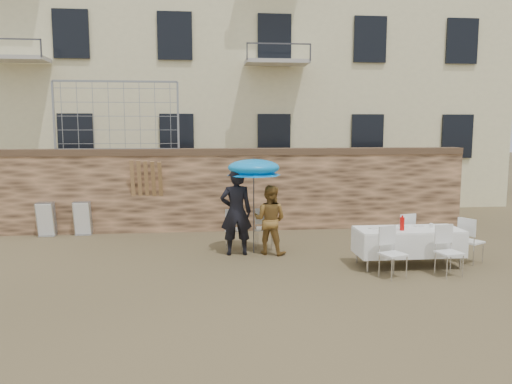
{
  "coord_description": "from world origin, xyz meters",
  "views": [
    {
      "loc": [
        -0.72,
        -8.58,
        2.8
      ],
      "look_at": [
        0.4,
        2.2,
        1.4
      ],
      "focal_mm": 35.0,
      "sensor_mm": 36.0,
      "label": 1
    }
  ],
  "objects": [
    {
      "name": "soda_bottle",
      "position": [
        3.17,
        0.79,
        0.91
      ],
      "size": [
        0.09,
        0.09,
        0.26
      ],
      "primitive_type": "cylinder",
      "color": "red",
      "rests_on": "banquet_table"
    },
    {
      "name": "banquet_table",
      "position": [
        3.37,
        0.94,
        0.73
      ],
      "size": [
        2.1,
        0.85,
        0.78
      ],
      "color": "white",
      "rests_on": "ground"
    },
    {
      "name": "chair_stack_left",
      "position": [
        -4.79,
        4.69,
        0.46
      ],
      "size": [
        0.46,
        0.4,
        0.92
      ],
      "primitive_type": null,
      "color": "white",
      "rests_on": "ground"
    },
    {
      "name": "couple_chair_right",
      "position": [
        0.66,
        2.78,
        0.48
      ],
      "size": [
        0.58,
        0.58,
        0.96
      ],
      "primitive_type": null,
      "rotation": [
        0.0,
        0.0,
        2.9
      ],
      "color": "white",
      "rests_on": "ground"
    },
    {
      "name": "man_suit",
      "position": [
        -0.04,
        2.23,
        0.96
      ],
      "size": [
        0.71,
        0.48,
        1.91
      ],
      "primitive_type": "imported",
      "rotation": [
        0.0,
        0.0,
        3.17
      ],
      "color": "black",
      "rests_on": "ground"
    },
    {
      "name": "couple_chair_left",
      "position": [
        -0.04,
        2.78,
        0.48
      ],
      "size": [
        0.54,
        0.54,
        0.96
      ],
      "primitive_type": null,
      "rotation": [
        0.0,
        0.0,
        3.0
      ],
      "color": "white",
      "rests_on": "ground"
    },
    {
      "name": "umbrella",
      "position": [
        0.36,
        2.33,
        1.87
      ],
      "size": [
        1.2,
        1.2,
        1.98
      ],
      "color": "#3F3F44",
      "rests_on": "ground"
    },
    {
      "name": "wood_planks",
      "position": [
        -2.29,
        4.76,
        1.0
      ],
      "size": [
        0.7,
        0.2,
        2.0
      ],
      "primitive_type": null,
      "color": "#A37749",
      "rests_on": "ground"
    },
    {
      "name": "stone_wall",
      "position": [
        0.0,
        5.0,
        1.1
      ],
      "size": [
        13.0,
        0.5,
        2.2
      ],
      "primitive_type": "cube",
      "color": "#8A6345",
      "rests_on": "ground"
    },
    {
      "name": "table_chair_side",
      "position": [
        4.77,
        1.04,
        0.48
      ],
      "size": [
        0.65,
        0.65,
        0.96
      ],
      "primitive_type": null,
      "rotation": [
        0.0,
        0.0,
        2.08
      ],
      "color": "white",
      "rests_on": "ground"
    },
    {
      "name": "table_chair_back",
      "position": [
        3.57,
        1.74,
        0.48
      ],
      "size": [
        0.59,
        0.59,
        0.96
      ],
      "primitive_type": null,
      "rotation": [
        0.0,
        0.0,
        3.41
      ],
      "color": "white",
      "rests_on": "ground"
    },
    {
      "name": "ground",
      "position": [
        0.0,
        0.0,
        0.0
      ],
      "size": [
        80.0,
        80.0,
        0.0
      ],
      "primitive_type": "plane",
      "color": "brown",
      "rests_on": "ground"
    },
    {
      "name": "chair_stack_right",
      "position": [
        -3.89,
        4.69,
        0.46
      ],
      "size": [
        0.46,
        0.32,
        0.92
      ],
      "primitive_type": null,
      "color": "white",
      "rests_on": "ground"
    },
    {
      "name": "apartment_building",
      "position": [
        0.0,
        12.0,
        7.5
      ],
      "size": [
        20.0,
        8.0,
        15.0
      ],
      "primitive_type": "cube",
      "color": "beige",
      "rests_on": "ground"
    },
    {
      "name": "table_chair_front_left",
      "position": [
        2.77,
        0.19,
        0.48
      ],
      "size": [
        0.62,
        0.62,
        0.96
      ],
      "primitive_type": null,
      "rotation": [
        0.0,
        0.0,
        0.37
      ],
      "color": "white",
      "rests_on": "ground"
    },
    {
      "name": "woman_dress",
      "position": [
        0.71,
        2.23,
        0.77
      ],
      "size": [
        0.93,
        0.85,
        1.54
      ],
      "primitive_type": "imported",
      "rotation": [
        0.0,
        0.0,
        2.7
      ],
      "color": "#B88038",
      "rests_on": "ground"
    },
    {
      "name": "table_chair_front_right",
      "position": [
        3.87,
        0.19,
        0.48
      ],
      "size": [
        0.57,
        0.57,
        0.96
      ],
      "primitive_type": null,
      "rotation": [
        0.0,
        0.0,
        0.22
      ],
      "color": "white",
      "rests_on": "ground"
    },
    {
      "name": "chain_link_fence",
      "position": [
        -3.0,
        5.0,
        3.1
      ],
      "size": [
        3.2,
        0.06,
        1.8
      ],
      "primitive_type": null,
      "color": "gray",
      "rests_on": "stone_wall"
    }
  ]
}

